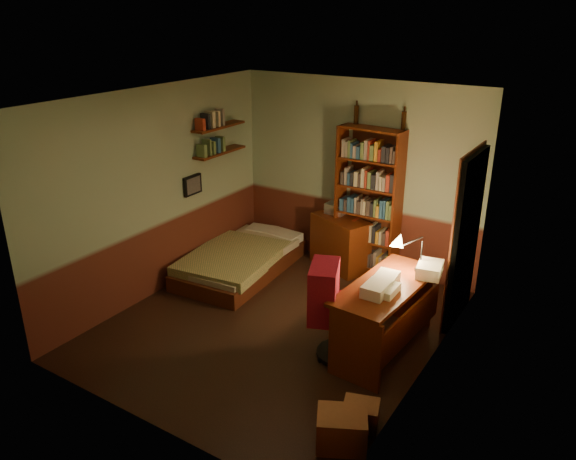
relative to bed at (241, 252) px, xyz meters
The scene contains 24 objects.
floor 1.53m from the bed, 37.45° to the right, with size 3.50×4.00×0.02m, color black.
ceiling 2.76m from the bed, 37.45° to the right, with size 3.50×4.00×0.02m, color silver.
wall_back 1.91m from the bed, 42.71° to the left, with size 3.50×0.02×2.60m, color gray.
wall_left 1.48m from the bed, 122.02° to the right, with size 0.02×4.00×2.60m, color gray.
wall_right 3.25m from the bed, 17.17° to the right, with size 0.02×4.00×2.60m, color gray.
wall_front 3.31m from the bed, 67.84° to the right, with size 3.50×0.02×2.60m, color gray.
doorway 3.02m from the bed, ahead, with size 0.06×0.90×2.00m, color black.
door_trim 2.99m from the bed, ahead, with size 0.02×0.98×2.08m, color #451C0E.
bed is the anchor object (origin of this frame).
dresser 1.39m from the bed, 37.99° to the left, with size 0.83×0.42×0.74m, color #521E0B.
mini_stereo 1.46m from the bed, 45.97° to the left, with size 0.27×0.21×0.15m, color #B2B2B7.
bookshelf 1.87m from the bed, 33.05° to the left, with size 0.86×0.27×2.01m, color #521E0B.
bottle_left 2.42m from the bed, 42.04° to the left, with size 0.06×0.06×0.24m, color black.
bottle_right 2.79m from the bed, 29.98° to the left, with size 0.06×0.06×0.23m, color black.
desk 2.53m from the bed, 16.18° to the right, with size 0.60×1.46×0.78m, color #521E0B.
paper_stack 2.80m from the bed, ahead, with size 0.25×0.34×0.14m, color silver.
desk_lamp 2.73m from the bed, ahead, with size 0.16×0.16×0.52m, color black.
office_chair 2.39m from the bed, 26.92° to the right, with size 0.49×0.44×0.99m, color #2C4E2E.
red_jacket 2.29m from the bed, 24.63° to the right, with size 0.27×0.50×0.59m, color maroon.
wall_shelf_lower 1.40m from the bed, 157.27° to the left, with size 0.20×0.90×0.03m, color #521E0B.
wall_shelf_upper 1.73m from the bed, 157.27° to the left, with size 0.20×0.90×0.03m, color #521E0B.
framed_picture 1.14m from the bed, 149.56° to the right, with size 0.04×0.32×0.26m, color black.
cardboard_box_a 3.52m from the bed, 39.31° to the right, with size 0.42×0.33×0.31m, color #995F3B.
cardboard_box_b 3.36m from the bed, 34.85° to the right, with size 0.31×0.26×0.22m, color #995F3B.
Camera 1 is at (3.15, -4.71, 3.47)m, focal length 35.00 mm.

